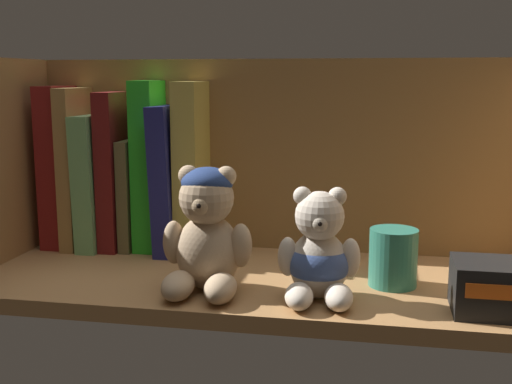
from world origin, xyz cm
name	(u,v)px	position (x,y,z in cm)	size (l,w,h in cm)	color
shelf_board	(266,284)	(0.00, 0.00, 1.00)	(73.07, 27.81, 2.00)	#9E7042
shelf_back_panel	(284,162)	(0.00, 14.51, 14.91)	(75.47, 1.20, 29.82)	brown
book_0	(64,166)	(-33.38, 11.57, 13.97)	(3.30, 10.94, 23.95)	maroon
book_1	(82,167)	(-30.41, 11.57, 13.85)	(2.18, 12.65, 23.70)	#A17C45
book_2	(100,180)	(-27.59, 11.57, 11.89)	(2.98, 13.47, 19.79)	#70B06F
book_3	(119,170)	(-24.53, 11.57, 13.57)	(2.66, 11.50, 23.13)	maroon
book_4	(135,193)	(-22.11, 11.57, 10.10)	(1.72, 10.31, 16.20)	brown
book_5	(151,165)	(-19.33, 11.57, 14.38)	(3.35, 9.17, 24.76)	green
book_6	(173,178)	(-16.03, 11.57, 12.64)	(2.79, 13.76, 21.27)	navy
book_7	(195,167)	(-12.68, 11.57, 14.32)	(3.43, 11.44, 24.63)	#B5A348
teddy_bear_larger	(206,233)	(-6.06, -6.64, 9.13)	(10.88, 10.98, 15.03)	tan
teddy_bear_smaller	(319,256)	(7.30, -7.10, 7.12)	(9.61, 10.14, 13.04)	beige
pillar_candle	(393,258)	(15.78, -0.51, 5.54)	(5.86, 5.86, 7.09)	#2D7A66
small_product_box	(510,288)	(27.96, -7.88, 4.82)	(11.98, 7.54, 5.64)	black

